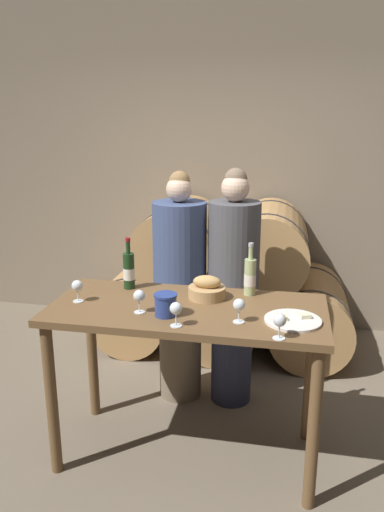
{
  "coord_description": "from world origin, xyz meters",
  "views": [
    {
      "loc": [
        0.52,
        -2.51,
        1.95
      ],
      "look_at": [
        0.0,
        0.14,
        1.19
      ],
      "focal_mm": 35.0,
      "sensor_mm": 36.0,
      "label": 1
    }
  ],
  "objects_px": {
    "cheese_plate": "(293,320)",
    "wine_glass_far_left": "(77,287)",
    "wine_glass_left": "(139,297)",
    "wine_glass_right": "(239,306)",
    "wine_bottle_white": "(250,276)",
    "blue_crock": "(166,304)",
    "person_left": "(180,288)",
    "bread_basket": "(207,289)",
    "tasting_table": "(187,330)",
    "person_right": "(233,289)",
    "wine_bottle_red": "(129,270)",
    "wine_glass_far_right": "(280,321)",
    "wine_glass_center": "(175,309)"
  },
  "relations": [
    {
      "from": "wine_glass_left",
      "to": "tasting_table",
      "type": "bearing_deg",
      "value": 29.79
    },
    {
      "from": "blue_crock",
      "to": "wine_glass_far_left",
      "type": "relative_size",
      "value": 0.98
    },
    {
      "from": "blue_crock",
      "to": "wine_bottle_white",
      "type": "bearing_deg",
      "value": 45.1
    },
    {
      "from": "wine_glass_left",
      "to": "wine_glass_right",
      "type": "distance_m",
      "value": 0.53
    },
    {
      "from": "tasting_table",
      "to": "person_right",
      "type": "bearing_deg",
      "value": 74.59
    },
    {
      "from": "person_right",
      "to": "wine_glass_left",
      "type": "distance_m",
      "value": 0.91
    },
    {
      "from": "person_right",
      "to": "cheese_plate",
      "type": "xyz_separation_m",
      "value": [
        0.39,
        -0.75,
        0.12
      ]
    },
    {
      "from": "person_left",
      "to": "wine_bottle_red",
      "type": "distance_m",
      "value": 0.54
    },
    {
      "from": "wine_bottle_white",
      "to": "cheese_plate",
      "type": "bearing_deg",
      "value": -55.1
    },
    {
      "from": "tasting_table",
      "to": "wine_bottle_red",
      "type": "xyz_separation_m",
      "value": [
        -0.41,
        0.23,
        0.25
      ]
    },
    {
      "from": "tasting_table",
      "to": "wine_glass_right",
      "type": "distance_m",
      "value": 0.41
    },
    {
      "from": "tasting_table",
      "to": "cheese_plate",
      "type": "relative_size",
      "value": 5.23
    },
    {
      "from": "blue_crock",
      "to": "wine_glass_left",
      "type": "distance_m",
      "value": 0.15
    },
    {
      "from": "bread_basket",
      "to": "wine_glass_right",
      "type": "xyz_separation_m",
      "value": [
        0.22,
        -0.31,
        0.04
      ]
    },
    {
      "from": "person_left",
      "to": "blue_crock",
      "type": "height_order",
      "value": "person_left"
    },
    {
      "from": "person_right",
      "to": "wine_bottle_white",
      "type": "distance_m",
      "value": 0.48
    },
    {
      "from": "wine_glass_right",
      "to": "wine_glass_far_right",
      "type": "height_order",
      "value": "same"
    },
    {
      "from": "wine_bottle_red",
      "to": "cheese_plate",
      "type": "relative_size",
      "value": 1.09
    },
    {
      "from": "person_right",
      "to": "wine_glass_left",
      "type": "height_order",
      "value": "person_right"
    },
    {
      "from": "tasting_table",
      "to": "blue_crock",
      "type": "bearing_deg",
      "value": -119.7
    },
    {
      "from": "wine_bottle_red",
      "to": "blue_crock",
      "type": "relative_size",
      "value": 2.56
    },
    {
      "from": "cheese_plate",
      "to": "wine_glass_right",
      "type": "xyz_separation_m",
      "value": [
        -0.27,
        -0.06,
        0.08
      ]
    },
    {
      "from": "person_left",
      "to": "bread_basket",
      "type": "bearing_deg",
      "value": -61.53
    },
    {
      "from": "wine_bottle_white",
      "to": "wine_glass_far_left",
      "type": "height_order",
      "value": "wine_bottle_white"
    },
    {
      "from": "blue_crock",
      "to": "wine_glass_far_left",
      "type": "bearing_deg",
      "value": 169.07
    },
    {
      "from": "wine_glass_left",
      "to": "blue_crock",
      "type": "bearing_deg",
      "value": -5.65
    },
    {
      "from": "wine_glass_right",
      "to": "wine_glass_far_right",
      "type": "distance_m",
      "value": 0.26
    },
    {
      "from": "person_left",
      "to": "wine_glass_far_left",
      "type": "bearing_deg",
      "value": -121.82
    },
    {
      "from": "person_right",
      "to": "wine_glass_right",
      "type": "height_order",
      "value": "person_right"
    },
    {
      "from": "person_left",
      "to": "bread_basket",
      "type": "distance_m",
      "value": 0.6
    },
    {
      "from": "person_right",
      "to": "person_left",
      "type": "bearing_deg",
      "value": -179.99
    },
    {
      "from": "wine_glass_left",
      "to": "wine_glass_right",
      "type": "xyz_separation_m",
      "value": [
        0.53,
        -0.03,
        0.0
      ]
    },
    {
      "from": "blue_crock",
      "to": "wine_glass_left",
      "type": "bearing_deg",
      "value": 174.35
    },
    {
      "from": "bread_basket",
      "to": "wine_glass_left",
      "type": "relative_size",
      "value": 1.7
    },
    {
      "from": "wine_bottle_white",
      "to": "blue_crock",
      "type": "distance_m",
      "value": 0.57
    },
    {
      "from": "wine_glass_far_right",
      "to": "wine_glass_right",
      "type": "bearing_deg",
      "value": 142.63
    },
    {
      "from": "bread_basket",
      "to": "blue_crock",
      "type": "bearing_deg",
      "value": -119.16
    },
    {
      "from": "cheese_plate",
      "to": "wine_glass_center",
      "type": "height_order",
      "value": "wine_glass_center"
    },
    {
      "from": "wine_bottle_white",
      "to": "blue_crock",
      "type": "relative_size",
      "value": 2.53
    },
    {
      "from": "wine_bottle_white",
      "to": "wine_glass_far_right",
      "type": "xyz_separation_m",
      "value": [
        0.19,
        -0.58,
        -0.02
      ]
    },
    {
      "from": "wine_bottle_red",
      "to": "cheese_plate",
      "type": "distance_m",
      "value": 1.04
    },
    {
      "from": "person_right",
      "to": "wine_glass_center",
      "type": "distance_m",
      "value": 0.96
    },
    {
      "from": "cheese_plate",
      "to": "wine_glass_far_left",
      "type": "bearing_deg",
      "value": 177.26
    },
    {
      "from": "wine_bottle_red",
      "to": "tasting_table",
      "type": "bearing_deg",
      "value": -29.61
    },
    {
      "from": "wine_glass_far_left",
      "to": "wine_glass_right",
      "type": "xyz_separation_m",
      "value": [
        0.92,
        -0.12,
        0.0
      ]
    },
    {
      "from": "blue_crock",
      "to": "cheese_plate",
      "type": "height_order",
      "value": "blue_crock"
    },
    {
      "from": "person_left",
      "to": "bread_basket",
      "type": "height_order",
      "value": "person_left"
    },
    {
      "from": "blue_crock",
      "to": "wine_glass_far_right",
      "type": "height_order",
      "value": "wine_glass_far_right"
    },
    {
      "from": "wine_glass_right",
      "to": "tasting_table",
      "type": "bearing_deg",
      "value": 151.97
    },
    {
      "from": "person_right",
      "to": "blue_crock",
      "type": "bearing_deg",
      "value": -108.25
    }
  ]
}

